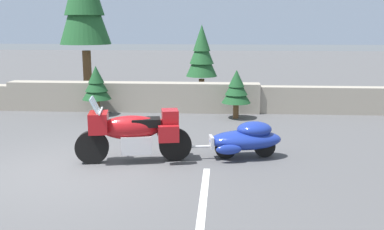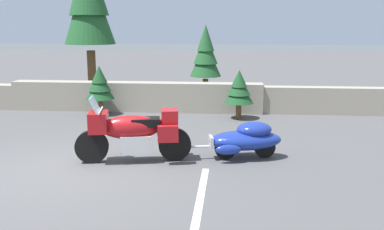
# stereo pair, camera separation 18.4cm
# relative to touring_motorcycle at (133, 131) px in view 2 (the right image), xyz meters

# --- Properties ---
(ground_plane) EXTENTS (80.00, 80.00, 0.00)m
(ground_plane) POSITION_rel_touring_motorcycle_xyz_m (-1.09, -0.64, -0.62)
(ground_plane) COLOR #4C4C4F
(stone_guard_wall) EXTENTS (24.00, 0.58, 0.92)m
(stone_guard_wall) POSITION_rel_touring_motorcycle_xyz_m (-1.23, 5.23, -0.19)
(stone_guard_wall) COLOR gray
(stone_guard_wall) RESTS_ON ground
(distant_ridgeline) EXTENTS (240.00, 80.00, 16.00)m
(distant_ridgeline) POSITION_rel_touring_motorcycle_xyz_m (-1.09, 95.24, 7.38)
(distant_ridgeline) COLOR #99A8BF
(distant_ridgeline) RESTS_ON ground
(touring_motorcycle) EXTENTS (2.29, 1.01, 1.33)m
(touring_motorcycle) POSITION_rel_touring_motorcycle_xyz_m (0.00, 0.00, 0.00)
(touring_motorcycle) COLOR black
(touring_motorcycle) RESTS_ON ground
(car_shaped_trailer) EXTENTS (2.23, 0.99, 0.76)m
(car_shaped_trailer) POSITION_rel_touring_motorcycle_xyz_m (2.25, 0.44, -0.21)
(car_shaped_trailer) COLOR black
(car_shaped_trailer) RESTS_ON ground
(pine_tree_secondary) EXTENTS (1.12, 1.12, 2.73)m
(pine_tree_secondary) POSITION_rel_touring_motorcycle_xyz_m (0.99, 7.37, 1.08)
(pine_tree_secondary) COLOR brown
(pine_tree_secondary) RESTS_ON ground
(pine_sapling_near) EXTENTS (0.87, 0.87, 1.51)m
(pine_sapling_near) POSITION_rel_touring_motorcycle_xyz_m (-2.05, 4.51, 0.32)
(pine_sapling_near) COLOR brown
(pine_sapling_near) RESTS_ON ground
(pine_sapling_farther) EXTENTS (0.86, 0.86, 1.43)m
(pine_sapling_farther) POSITION_rel_touring_motorcycle_xyz_m (2.16, 4.33, 0.27)
(pine_sapling_farther) COLOR brown
(pine_sapling_farther) RESTS_ON ground
(parking_stripe_marker) EXTENTS (0.12, 3.60, 0.01)m
(parking_stripe_marker) POSITION_rel_touring_motorcycle_xyz_m (1.48, -2.14, -0.62)
(parking_stripe_marker) COLOR silver
(parking_stripe_marker) RESTS_ON ground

